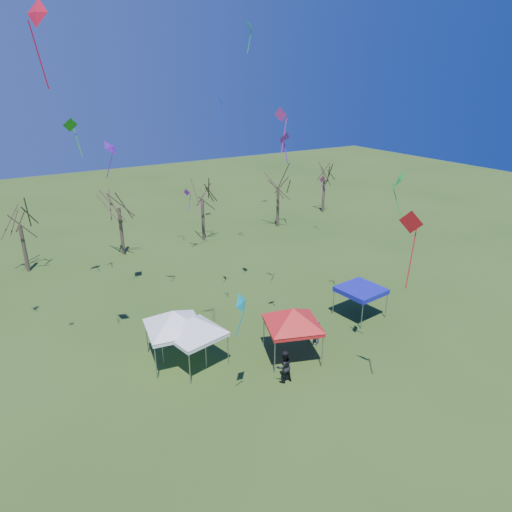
{
  "coord_description": "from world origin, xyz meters",
  "views": [
    {
      "loc": [
        -13.04,
        -17.43,
        15.86
      ],
      "look_at": [
        -0.47,
        3.0,
        6.51
      ],
      "focal_mm": 32.0,
      "sensor_mm": 36.0,
      "label": 1
    }
  ],
  "objects_px": {
    "tent_red": "(293,312)",
    "person_dark": "(284,366)",
    "tent_blue": "(361,290)",
    "tree_5": "(325,167)",
    "tree_3": "(201,183)",
    "tree_2": "(117,190)",
    "person_grey": "(317,332)",
    "tree_1": "(16,207)",
    "tent_white_west": "(194,320)",
    "tree_4": "(278,174)",
    "tent_white_mid": "(173,314)"
  },
  "relations": [
    {
      "from": "tent_red",
      "to": "person_dark",
      "type": "relative_size",
      "value": 2.08
    },
    {
      "from": "tent_red",
      "to": "tent_blue",
      "type": "xyz_separation_m",
      "value": [
        7.08,
        1.62,
        -1.05
      ]
    },
    {
      "from": "tree_5",
      "to": "tree_3",
      "type": "bearing_deg",
      "value": -173.48
    },
    {
      "from": "tree_2",
      "to": "tent_blue",
      "type": "height_order",
      "value": "tree_2"
    },
    {
      "from": "person_grey",
      "to": "tree_1",
      "type": "bearing_deg",
      "value": -86.79
    },
    {
      "from": "tent_white_west",
      "to": "tree_4",
      "type": "bearing_deg",
      "value": 45.85
    },
    {
      "from": "tree_4",
      "to": "tent_red",
      "type": "xyz_separation_m",
      "value": [
        -14.08,
        -22.33,
        -2.99
      ]
    },
    {
      "from": "tent_red",
      "to": "person_grey",
      "type": "distance_m",
      "value": 3.12
    },
    {
      "from": "tree_2",
      "to": "tent_red",
      "type": "xyz_separation_m",
      "value": [
        3.64,
        -22.7,
        -3.22
      ]
    },
    {
      "from": "tree_2",
      "to": "person_grey",
      "type": "bearing_deg",
      "value": -75.47
    },
    {
      "from": "tree_5",
      "to": "tent_blue",
      "type": "distance_m",
      "value": 27.72
    },
    {
      "from": "tree_3",
      "to": "tent_red",
      "type": "xyz_separation_m",
      "value": [
        -4.76,
        -22.37,
        -3.01
      ]
    },
    {
      "from": "tree_4",
      "to": "tent_white_mid",
      "type": "height_order",
      "value": "tree_4"
    },
    {
      "from": "tent_white_west",
      "to": "tent_white_mid",
      "type": "xyz_separation_m",
      "value": [
        -0.83,
        1.01,
        0.16
      ]
    },
    {
      "from": "person_grey",
      "to": "tent_blue",
      "type": "bearing_deg",
      "value": 166.57
    },
    {
      "from": "tree_2",
      "to": "tree_3",
      "type": "xyz_separation_m",
      "value": [
        8.4,
        -0.33,
        -0.21
      ]
    },
    {
      "from": "tree_5",
      "to": "tent_blue",
      "type": "bearing_deg",
      "value": -124.02
    },
    {
      "from": "tree_2",
      "to": "tent_white_west",
      "type": "height_order",
      "value": "tree_2"
    },
    {
      "from": "tree_1",
      "to": "person_grey",
      "type": "distance_m",
      "value": 27.24
    },
    {
      "from": "tree_2",
      "to": "person_dark",
      "type": "bearing_deg",
      "value": -85.77
    },
    {
      "from": "tree_3",
      "to": "tent_blue",
      "type": "bearing_deg",
      "value": -83.62
    },
    {
      "from": "tent_white_west",
      "to": "tent_blue",
      "type": "bearing_deg",
      "value": -3.27
    },
    {
      "from": "person_grey",
      "to": "tree_2",
      "type": "bearing_deg",
      "value": -104.31
    },
    {
      "from": "tent_white_west",
      "to": "tent_white_mid",
      "type": "relative_size",
      "value": 0.94
    },
    {
      "from": "tree_2",
      "to": "tent_blue",
      "type": "bearing_deg",
      "value": -63.05
    },
    {
      "from": "tent_white_west",
      "to": "tent_red",
      "type": "xyz_separation_m",
      "value": [
        5.33,
        -2.33,
        0.12
      ]
    },
    {
      "from": "tree_3",
      "to": "tree_4",
      "type": "relative_size",
      "value": 1.0
    },
    {
      "from": "tree_3",
      "to": "tree_5",
      "type": "distance_m",
      "value": 17.81
    },
    {
      "from": "tree_3",
      "to": "tent_red",
      "type": "height_order",
      "value": "tree_3"
    },
    {
      "from": "tree_2",
      "to": "tree_5",
      "type": "bearing_deg",
      "value": 3.7
    },
    {
      "from": "tent_white_west",
      "to": "tree_1",
      "type": "bearing_deg",
      "value": 108.01
    },
    {
      "from": "tent_white_west",
      "to": "tent_red",
      "type": "relative_size",
      "value": 1.0
    },
    {
      "from": "tree_4",
      "to": "tree_5",
      "type": "height_order",
      "value": "tree_4"
    },
    {
      "from": "tree_3",
      "to": "person_dark",
      "type": "height_order",
      "value": "tree_3"
    },
    {
      "from": "tree_1",
      "to": "tent_blue",
      "type": "height_order",
      "value": "tree_1"
    },
    {
      "from": "tree_5",
      "to": "tent_white_west",
      "type": "xyz_separation_m",
      "value": [
        -27.78,
        -22.06,
        -2.78
      ]
    },
    {
      "from": "tree_4",
      "to": "person_dark",
      "type": "height_order",
      "value": "tree_4"
    },
    {
      "from": "tent_white_west",
      "to": "person_dark",
      "type": "distance_m",
      "value": 5.74
    },
    {
      "from": "tree_3",
      "to": "tent_red",
      "type": "relative_size",
      "value": 1.95
    },
    {
      "from": "tree_3",
      "to": "tent_white_mid",
      "type": "xyz_separation_m",
      "value": [
        -10.91,
        -19.03,
        -2.96
      ]
    },
    {
      "from": "tree_5",
      "to": "person_dark",
      "type": "bearing_deg",
      "value": -132.86
    },
    {
      "from": "tree_5",
      "to": "tent_red",
      "type": "relative_size",
      "value": 1.84
    },
    {
      "from": "tree_3",
      "to": "tent_blue",
      "type": "xyz_separation_m",
      "value": [
        2.32,
        -20.75,
        -4.06
      ]
    },
    {
      "from": "person_dark",
      "to": "tent_white_west",
      "type": "bearing_deg",
      "value": -46.65
    },
    {
      "from": "tree_3",
      "to": "tree_5",
      "type": "xyz_separation_m",
      "value": [
        17.69,
        2.02,
        -0.35
      ]
    },
    {
      "from": "tree_2",
      "to": "tent_red",
      "type": "relative_size",
      "value": 2.02
    },
    {
      "from": "tree_3",
      "to": "tent_red",
      "type": "bearing_deg",
      "value": -102.02
    },
    {
      "from": "tree_1",
      "to": "tent_red",
      "type": "relative_size",
      "value": 1.86
    },
    {
      "from": "tree_5",
      "to": "tree_2",
      "type": "bearing_deg",
      "value": -176.3
    },
    {
      "from": "tent_white_west",
      "to": "person_grey",
      "type": "relative_size",
      "value": 2.39
    }
  ]
}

